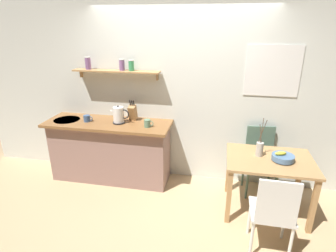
% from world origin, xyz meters
% --- Properties ---
extents(ground_plane, '(14.00, 14.00, 0.00)m').
position_xyz_m(ground_plane, '(0.00, 0.00, 0.00)').
color(ground_plane, tan).
extents(back_wall, '(6.80, 0.11, 2.70)m').
position_xyz_m(back_wall, '(0.20, 0.65, 1.35)').
color(back_wall, silver).
rests_on(back_wall, ground_plane).
extents(kitchen_counter, '(1.83, 0.63, 0.93)m').
position_xyz_m(kitchen_counter, '(-1.00, 0.32, 0.47)').
color(kitchen_counter, gray).
rests_on(kitchen_counter, ground_plane).
extents(wall_shelf, '(1.27, 0.20, 0.31)m').
position_xyz_m(wall_shelf, '(-0.92, 0.49, 1.66)').
color(wall_shelf, tan).
extents(dining_table, '(1.02, 0.76, 0.74)m').
position_xyz_m(dining_table, '(1.22, -0.05, 0.62)').
color(dining_table, tan).
rests_on(dining_table, ground_plane).
extents(dining_chair_near, '(0.44, 0.43, 0.94)m').
position_xyz_m(dining_chair_near, '(1.18, -0.80, 0.53)').
color(dining_chair_near, white).
rests_on(dining_chair_near, ground_plane).
extents(dining_chair_far, '(0.47, 0.43, 0.94)m').
position_xyz_m(dining_chair_far, '(1.17, 0.42, 0.53)').
color(dining_chair_far, '#4C6B5B').
rests_on(dining_chair_far, ground_plane).
extents(fruit_bowl, '(0.26, 0.26, 0.12)m').
position_xyz_m(fruit_bowl, '(1.35, -0.07, 0.78)').
color(fruit_bowl, '#51759E').
rests_on(fruit_bowl, dining_table).
extents(twig_vase, '(0.09, 0.09, 0.49)m').
position_xyz_m(twig_vase, '(1.09, 0.01, 0.83)').
color(twig_vase, '#B7B2A8').
rests_on(twig_vase, dining_table).
extents(electric_kettle, '(0.27, 0.18, 0.26)m').
position_xyz_m(electric_kettle, '(-0.82, 0.30, 1.04)').
color(electric_kettle, black).
rests_on(electric_kettle, kitchen_counter).
extents(knife_block, '(0.10, 0.17, 0.31)m').
position_xyz_m(knife_block, '(-0.67, 0.46, 1.05)').
color(knife_block, tan).
rests_on(knife_block, kitchen_counter).
extents(coffee_mug_by_sink, '(0.14, 0.10, 0.10)m').
position_xyz_m(coffee_mug_by_sink, '(-1.30, 0.26, 0.97)').
color(coffee_mug_by_sink, '#3D5B89').
rests_on(coffee_mug_by_sink, kitchen_counter).
extents(coffee_mug_spare, '(0.13, 0.09, 0.11)m').
position_xyz_m(coffee_mug_spare, '(-0.38, 0.22, 0.98)').
color(coffee_mug_spare, slate).
rests_on(coffee_mug_spare, kitchen_counter).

